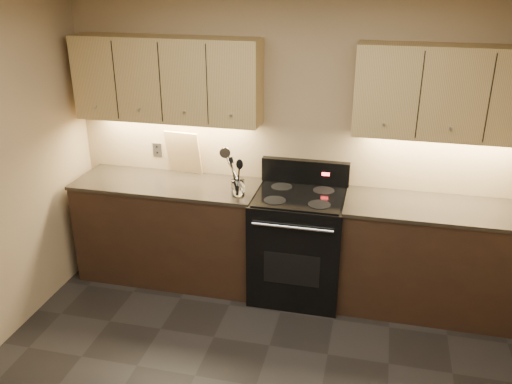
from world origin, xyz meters
TOP-DOWN VIEW (x-y plane):
  - wall_back at (0.00, 2.00)m, footprint 4.00×0.04m
  - counter_left at (-1.10, 1.70)m, footprint 1.62×0.62m
  - counter_right at (1.18, 1.70)m, footprint 1.46×0.62m
  - stove at (0.08, 1.68)m, footprint 0.76×0.68m
  - upper_cab_left at (-1.10, 1.85)m, footprint 1.60×0.30m
  - upper_cab_right at (1.18, 1.85)m, footprint 1.44×0.30m
  - outlet_plate at (-1.30, 1.99)m, footprint 0.08×0.01m
  - utensil_crock at (-0.42, 1.57)m, footprint 0.13×0.13m
  - cutting_board at (-1.03, 1.95)m, footprint 0.33×0.13m
  - black_spoon at (-0.43, 1.58)m, footprint 0.10×0.10m
  - black_turner at (-0.42, 1.55)m, footprint 0.17×0.14m
  - steel_spatula at (-0.38, 1.57)m, footprint 0.23×0.15m
  - steel_skimmer at (-0.38, 1.57)m, footprint 0.24×0.13m

SIDE VIEW (x-z plane):
  - counter_left at x=-1.10m, z-range 0.00..0.93m
  - counter_right at x=1.18m, z-range 0.00..0.93m
  - stove at x=0.08m, z-range -0.09..1.05m
  - utensil_crock at x=-0.42m, z-range 0.92..1.06m
  - black_spoon at x=-0.43m, z-range 0.94..1.25m
  - black_turner at x=-0.42m, z-range 0.94..1.28m
  - steel_spatula at x=-0.38m, z-range 0.94..1.28m
  - outlet_plate at x=-1.30m, z-range 1.06..1.18m
  - cutting_board at x=-1.03m, z-range 0.93..1.33m
  - steel_skimmer at x=-0.38m, z-range 0.94..1.35m
  - wall_back at x=0.00m, z-range 0.00..2.60m
  - upper_cab_left at x=-1.10m, z-range 1.45..2.15m
  - upper_cab_right at x=1.18m, z-range 1.45..2.15m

